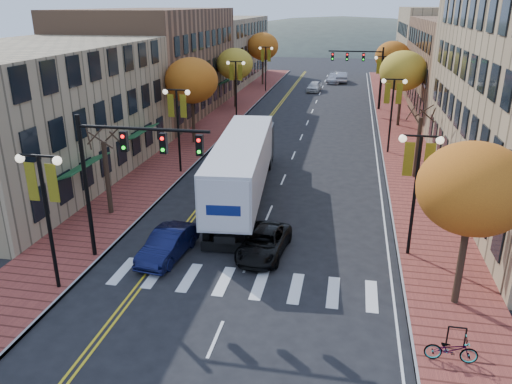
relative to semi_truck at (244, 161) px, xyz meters
The scene contains 32 objects.
ground 12.57m from the semi_truck, 80.90° to the right, with size 200.00×200.00×0.00m, color black.
sidewalk_left 21.63m from the semi_truck, 109.14° to the left, with size 4.00×85.00×0.15m, color brown.
sidewalk_right 23.19m from the semi_truck, 61.67° to the left, with size 4.00×85.00×0.15m, color brown.
building_left_near 15.22m from the semi_truck, behind, with size 12.00×22.00×9.00m, color #9E8966.
building_left_mid 28.34m from the semi_truck, 122.29° to the left, with size 12.00×24.00×11.00m, color brown.
building_left_far 51.13m from the semi_truck, 107.13° to the left, with size 12.00×26.00×9.50m, color #9E8966.
building_right_mid 36.25m from the semi_truck, 55.55° to the left, with size 15.00×24.00×10.00m, color brown.
building_right_far 55.79m from the semi_truck, 68.46° to the left, with size 15.00×20.00×11.00m, color #9E8966.
tree_left_a 8.20m from the semi_truck, 149.29° to the right, with size 0.28×0.28×4.20m.
tree_left_b 14.09m from the semi_truck, 120.82° to the left, with size 4.48×4.48×7.21m.
tree_left_c 28.81m from the semi_truck, 104.22° to the left, with size 4.16×4.16×6.69m.
tree_left_d 46.46m from the semi_truck, 98.75° to the left, with size 4.61×4.61×7.42m.
tree_right_a 15.19m from the semi_truck, 42.93° to the right, with size 4.16×4.16×6.69m.
tree_right_b 12.40m from the semi_truck, 27.96° to the left, with size 0.28×0.28×4.20m.
tree_right_c 24.60m from the semi_truck, 63.34° to the left, with size 4.48×4.48×7.21m.
tree_right_d 39.47m from the semi_truck, 73.85° to the left, with size 4.35×4.35×7.00m.
lamp_left_a 13.52m from the semi_truck, 114.48° to the right, with size 1.96×0.36×6.05m.
lamp_left_b 6.99m from the semi_truck, 145.51° to the left, with size 1.96×0.36×6.05m.
lamp_left_c 22.59m from the semi_truck, 104.27° to the left, with size 1.96×0.36×6.05m.
lamp_left_d 40.24m from the semi_truck, 97.93° to the left, with size 1.96×0.36×6.05m.
lamp_right_a 11.45m from the semi_truck, 33.21° to the right, with size 1.96×0.36×6.05m.
lamp_right_b 15.25m from the semi_truck, 51.34° to the left, with size 1.96×0.36×6.05m.
lamp_right_c 31.33m from the semi_truck, 72.41° to the left, with size 1.96×0.36×6.05m.
traffic_mast_near 10.16m from the semi_truck, 110.99° to the right, with size 6.10×0.35×7.00m.
traffic_mast_far 30.82m from the semi_truck, 76.01° to the left, with size 6.10×0.34×7.00m.
semi_truck is the anchor object (origin of this frame).
navy_sedan 8.89m from the semi_truck, 102.87° to the right, with size 1.47×4.22×1.39m, color black.
black_suv 7.96m from the semi_truck, 70.83° to the right, with size 2.02×4.37×1.22m, color black.
car_far_white 41.44m from the semi_truck, 88.53° to the left, with size 1.67×4.16×1.42m, color silver.
car_far_silver 50.20m from the semi_truck, 86.17° to the left, with size 1.99×4.89×1.42m, color #AFAFB7.
car_far_oncoming 51.09m from the semi_truck, 85.00° to the left, with size 1.69×4.84×1.60m, color #A2A2AA.
bicycle 17.38m from the semi_truck, 54.08° to the right, with size 0.61×1.75×0.92m, color gray.
Camera 1 is at (4.33, -16.64, 11.54)m, focal length 35.00 mm.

